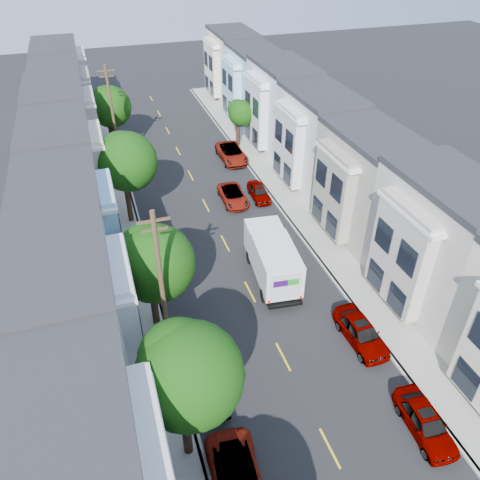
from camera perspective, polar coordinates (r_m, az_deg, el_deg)
The scene contains 24 objects.
ground at distance 28.48m, azimuth 5.27°, elevation -14.00°, with size 160.00×160.00×0.00m, color black.
road_slab at distance 39.21m, azimuth -3.07°, elevation 2.04°, with size 12.00×70.00×0.02m, color black.
curb_left at distance 38.38m, azimuth -11.80°, elevation 0.54°, with size 0.30×70.00×0.15m, color gray.
curb_right at distance 40.85m, azimuth 5.15°, elevation 3.56°, with size 0.30×70.00×0.15m, color gray.
sidewalk_left at distance 38.33m, azimuth -13.71°, elevation 0.20°, with size 2.60×70.00×0.15m, color gray.
sidewalk_right at distance 41.32m, azimuth 6.82°, elevation 3.84°, with size 2.60×70.00×0.15m, color gray.
centerline at distance 39.21m, azimuth -3.06°, elevation 2.03°, with size 0.12×70.00×0.01m, color gold.
townhouse_row_left at distance 38.49m, azimuth -19.27°, elevation -0.91°, with size 5.00×70.00×8.50m, color gray.
townhouse_row_right at distance 42.93m, azimuth 11.47°, elevation 4.53°, with size 5.00×70.00×8.50m, color gray.
tree_b at distance 20.50m, azimuth -6.44°, elevation -16.16°, with size 4.70×4.70×7.95m.
tree_c at distance 27.54m, azimuth -10.48°, elevation -2.88°, with size 4.70×4.70×7.12m.
tree_d at distance 37.87m, azimuth -13.71°, elevation 9.20°, with size 4.70×4.70×7.81m.
tree_e at distance 52.56m, azimuth -15.61°, elevation 15.33°, with size 4.32×4.32×6.75m.
tree_far_r at distance 51.61m, azimuth 0.05°, elevation 15.13°, with size 2.79×2.79×5.09m.
utility_pole_near at distance 24.97m, azimuth -9.44°, elevation -6.25°, with size 1.60×0.26×10.00m.
utility_pole_far at distance 47.68m, azimuth -15.17°, elevation 14.12°, with size 1.60×0.26×10.00m.
fedex_truck at distance 32.46m, azimuth 3.95°, elevation -2.18°, with size 2.58×6.70×3.22m.
lead_sedan at distance 41.83m, azimuth -0.86°, elevation 5.40°, with size 2.06×4.46×1.24m, color black.
parked_left_c at distance 26.29m, azimuth -4.07°, elevation -17.31°, with size 1.43×4.07×1.36m, color #B9B9B9.
parked_left_d at distance 35.89m, azimuth -9.49°, elevation -0.66°, with size 1.65×4.32×1.40m, color #340B10.
parked_right_a at distance 26.61m, azimuth 21.65°, elevation -19.91°, with size 1.66×4.34×1.41m, color slate.
parked_right_b at distance 29.55m, azimuth 14.54°, elevation -10.82°, with size 1.79×4.67×1.51m, color silver.
parked_right_c at distance 42.41m, azimuth 2.31°, elevation 5.85°, with size 1.49×3.90×1.26m, color black.
parked_right_d at distance 49.37m, azimuth -1.02°, elevation 10.50°, with size 2.47×5.36×1.49m, color black.
Camera 1 is at (-8.10, -16.72, 21.57)m, focal length 35.00 mm.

